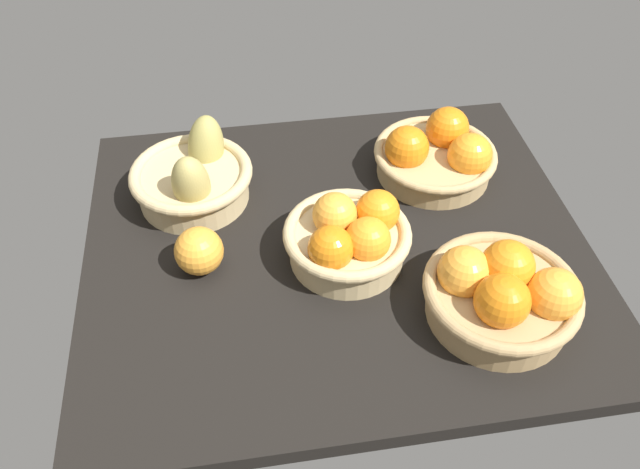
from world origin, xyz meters
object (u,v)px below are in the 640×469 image
object	(u,v)px
basket_near_right_pears	(194,178)
loose_orange_front_gap	(199,251)
basket_center	(349,237)
basket_far_left	(502,293)
basket_near_left	(437,154)

from	to	relation	value
basket_near_right_pears	loose_orange_front_gap	xyz separation A→B (cm)	(-0.44, 17.45, -0.62)
basket_center	basket_near_right_pears	world-z (taller)	basket_near_right_pears
basket_center	basket_far_left	distance (cm)	25.00
basket_near_right_pears	basket_near_left	size ratio (longest dim) A/B	0.98
basket_center	basket_near_right_pears	xyz separation A→B (cm)	(24.29, -18.95, -0.34)
basket_near_left	loose_orange_front_gap	xyz separation A→B (cm)	(43.98, 17.77, -0.30)
basket_near_left	loose_orange_front_gap	bearing A→B (deg)	22.00
basket_far_left	loose_orange_front_gap	size ratio (longest dim) A/B	2.98
loose_orange_front_gap	basket_center	bearing A→B (deg)	176.40
basket_far_left	loose_orange_front_gap	distance (cm)	46.90
basket_near_left	basket_far_left	distance (cm)	34.17
basket_center	basket_near_right_pears	distance (cm)	30.81
basket_far_left	basket_near_right_pears	bearing A→B (deg)	-37.34
basket_near_right_pears	basket_near_left	xyz separation A→B (cm)	(-44.42, -0.32, -0.32)
basket_near_right_pears	basket_far_left	bearing A→B (deg)	142.66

